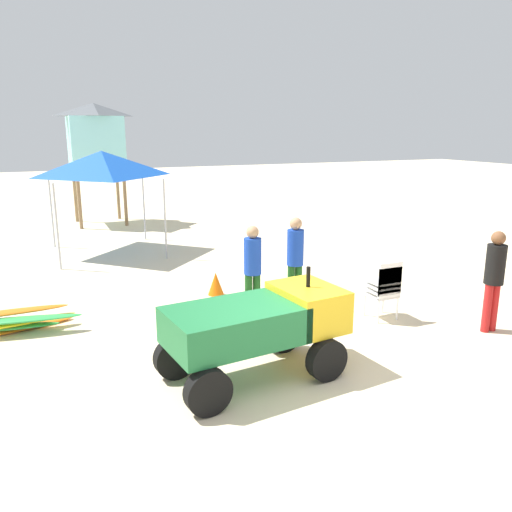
% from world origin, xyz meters
% --- Properties ---
extents(ground, '(80.00, 80.00, 0.00)m').
position_xyz_m(ground, '(0.00, 0.00, 0.00)').
color(ground, beige).
extents(utility_cart, '(2.66, 1.52, 1.50)m').
position_xyz_m(utility_cart, '(-0.55, 0.36, 0.78)').
color(utility_cart, '#1E6B38').
rests_on(utility_cart, ground).
extents(stacked_plastic_chairs, '(0.48, 0.48, 1.11)m').
position_xyz_m(stacked_plastic_chairs, '(2.45, 1.48, 0.65)').
color(stacked_plastic_chairs, white).
rests_on(stacked_plastic_chairs, ground).
extents(surfboard_pile, '(2.51, 0.89, 0.40)m').
position_xyz_m(surfboard_pile, '(-3.90, 3.49, 0.20)').
color(surfboard_pile, orange).
rests_on(surfboard_pile, ground).
extents(lifeguard_near_left, '(0.32, 0.32, 1.76)m').
position_xyz_m(lifeguard_near_left, '(3.77, 0.30, 1.02)').
color(lifeguard_near_left, red).
rests_on(lifeguard_near_left, ground).
extents(lifeguard_near_right, '(0.32, 0.32, 1.73)m').
position_xyz_m(lifeguard_near_right, '(0.30, 2.55, 1.00)').
color(lifeguard_near_right, '#194C19').
rests_on(lifeguard_near_right, ground).
extents(lifeguard_far_right, '(0.32, 0.32, 1.79)m').
position_xyz_m(lifeguard_far_right, '(1.25, 2.70, 1.04)').
color(lifeguard_far_right, '#194C19').
rests_on(lifeguard_far_right, ground).
extents(popup_canopy, '(2.73, 2.73, 2.82)m').
position_xyz_m(popup_canopy, '(-1.41, 8.89, 2.48)').
color(popup_canopy, '#B2B2B7').
rests_on(popup_canopy, ground).
extents(lifeguard_tower, '(1.98, 1.98, 4.28)m').
position_xyz_m(lifeguard_tower, '(-0.96, 13.70, 3.15)').
color(lifeguard_tower, olive).
rests_on(lifeguard_tower, ground).
extents(traffic_cone_near, '(0.34, 0.34, 0.48)m').
position_xyz_m(traffic_cone_near, '(0.12, 4.10, 0.24)').
color(traffic_cone_near, orange).
rests_on(traffic_cone_near, ground).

